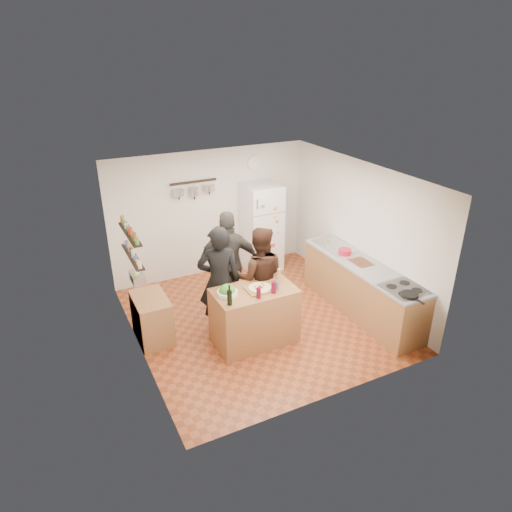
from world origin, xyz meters
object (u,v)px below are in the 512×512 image
fridge (262,228)px  side_table (152,318)px  person_center (259,277)px  prep_island (254,316)px  salt_canister (276,285)px  person_left (219,281)px  skillet (409,295)px  pepper_mill (279,277)px  wall_clock (254,163)px  counter_run (361,289)px  wine_bottle (230,298)px  person_back (229,263)px  red_bowl (345,252)px  salad_bowl (227,293)px

fridge → side_table: (-2.69, -1.48, -0.54)m
person_center → fridge: (0.98, 1.83, 0.04)m
prep_island → salt_canister: (0.30, -0.12, 0.52)m
prep_island → fridge: (1.28, 2.26, 0.45)m
person_left → skillet: bearing=162.1°
pepper_mill → wall_clock: wall_clock is taller
pepper_mill → counter_run: (1.58, -0.09, -0.56)m
wine_bottle → wall_clock: wall_clock is taller
wine_bottle → person_center: size_ratio=0.13×
counter_run → wall_clock: bearing=105.9°
salt_canister → person_back: bearing=103.7°
counter_run → red_bowl: red_bowl is taller
counter_run → person_back: bearing=152.5°
prep_island → person_back: (0.03, 1.01, 0.46)m
person_left → wine_bottle: bearing=97.6°
salad_bowl → person_left: bearing=83.1°
salad_bowl → fridge: size_ratio=0.17×
pepper_mill → wine_bottle: bearing=-164.1°
pepper_mill → red_bowl: (1.53, 0.39, -0.04)m
red_bowl → salt_canister: bearing=-161.7°
fridge → side_table: fridge is taller
pepper_mill → side_table: bearing=158.5°
wine_bottle → counter_run: size_ratio=0.08×
prep_island → pepper_mill: (0.45, 0.05, 0.55)m
salt_canister → person_left: bearing=137.9°
salad_bowl → salt_canister: salt_canister is taller
pepper_mill → skillet: 1.94m
fridge → salt_canister: bearing=-112.4°
person_center → counter_run: 1.84m
red_bowl → person_left: bearing=178.8°
wine_bottle → red_bowl: 2.57m
salt_canister → red_bowl: salt_canister is taller
skillet → fridge: fridge is taller
person_center → side_table: (-1.71, 0.35, -0.49)m
person_center → wall_clock: (0.98, 2.16, 1.29)m
pepper_mill → person_center: person_center is taller
counter_run → skillet: bearing=-94.9°
skillet → side_table: (-3.34, 1.98, -0.58)m
prep_island → skillet: bearing=-31.8°
counter_run → skillet: skillet is taller
person_left → counter_run: bearing=-174.0°
wall_clock → person_center: bearing=-114.4°
person_center → wall_clock: 2.70m
person_center → red_bowl: bearing=-154.6°
prep_island → person_left: (-0.37, 0.48, 0.46)m
person_left → skillet: person_left is taller
person_center → wall_clock: wall_clock is taller
salt_canister → red_bowl: bearing=18.3°
side_table → person_left: bearing=-16.1°
salad_bowl → person_center: bearing=27.8°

